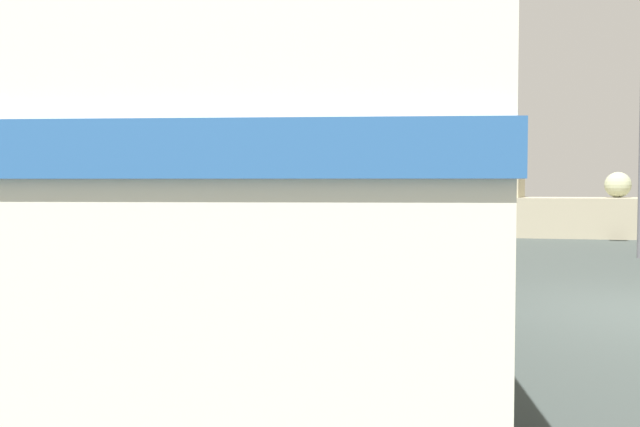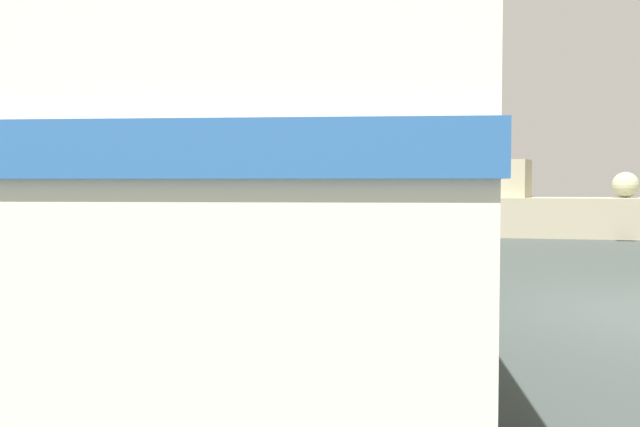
{
  "view_description": "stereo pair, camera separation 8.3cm",
  "coord_description": "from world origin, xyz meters",
  "views": [
    {
      "loc": [
        -2.38,
        -8.47,
        1.51
      ],
      "look_at": [
        -3.62,
        -2.09,
        1.23
      ],
      "focal_mm": 39.26,
      "sensor_mm": 36.0,
      "label": 1
    },
    {
      "loc": [
        -2.3,
        -8.45,
        1.51
      ],
      "look_at": [
        -3.62,
        -2.09,
        1.23
      ],
      "focal_mm": 39.26,
      "sensor_mm": 36.0,
      "label": 2
    }
  ],
  "objects": [
    {
      "name": "vintage_coach",
      "position": [
        -3.87,
        -2.08,
        2.05
      ],
      "size": [
        3.43,
        8.81,
        3.7
      ],
      "rotation": [
        0.0,
        0.0,
        0.12
      ],
      "color": "black",
      "rests_on": "ground"
    },
    {
      "name": "lamp_post",
      "position": [
        1.13,
        6.33,
        3.97
      ],
      "size": [
        1.0,
        0.73,
        7.11
      ],
      "color": "#5B5B60",
      "rests_on": "ground"
    },
    {
      "name": "breakwater",
      "position": [
        0.04,
        11.81,
        0.72
      ],
      "size": [
        31.36,
        1.86,
        2.47
      ],
      "color": "tan",
      "rests_on": "ground"
    }
  ]
}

